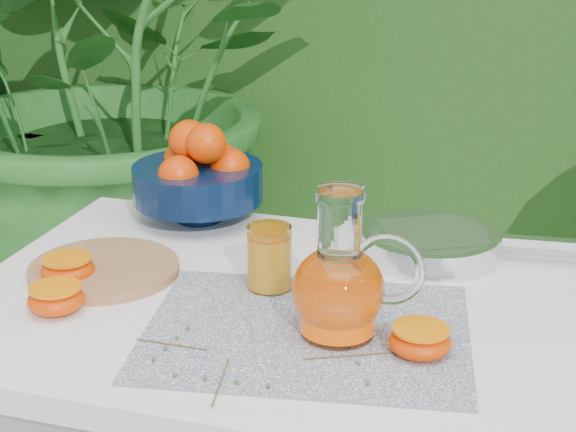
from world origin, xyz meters
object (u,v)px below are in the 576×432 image
(fruit_bowl, at_px, (199,175))
(saute_pan, at_px, (432,242))
(juice_pitcher, at_px, (340,286))
(white_table, at_px, (284,346))
(cutting_board, at_px, (104,269))

(fruit_bowl, distance_m, saute_pan, 0.46)
(juice_pitcher, relative_size, saute_pan, 0.50)
(white_table, distance_m, cutting_board, 0.32)
(white_table, distance_m, fruit_bowl, 0.42)
(saute_pan, bearing_deg, juice_pitcher, -103.99)
(cutting_board, xyz_separation_m, juice_pitcher, (0.42, -0.10, 0.07))
(fruit_bowl, relative_size, saute_pan, 0.69)
(white_table, bearing_deg, juice_pitcher, -39.94)
(cutting_board, relative_size, saute_pan, 0.57)
(fruit_bowl, bearing_deg, white_table, -48.57)
(cutting_board, xyz_separation_m, fruit_bowl, (0.05, 0.28, 0.08))
(cutting_board, height_order, fruit_bowl, fruit_bowl)
(juice_pitcher, xyz_separation_m, saute_pan, (0.08, 0.33, -0.05))
(saute_pan, bearing_deg, cutting_board, -155.08)
(juice_pitcher, bearing_deg, saute_pan, 76.01)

